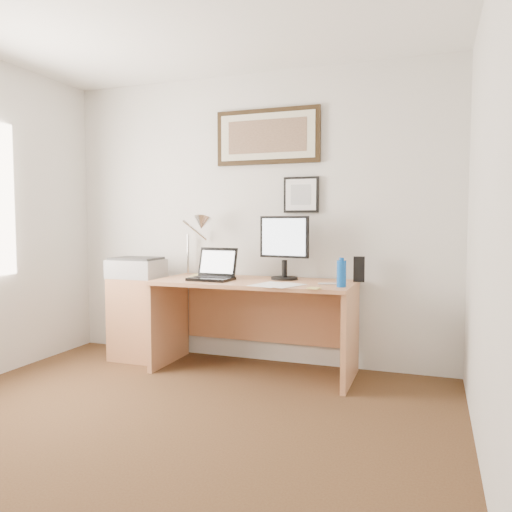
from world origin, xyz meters
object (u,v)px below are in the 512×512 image
at_px(lcd_monitor, 284,244).
at_px(desk, 257,308).
at_px(printer, 137,268).
at_px(laptop, 214,273).
at_px(side_cabinet, 143,318).
at_px(water_bottle, 341,274).
at_px(book, 191,277).

bearing_deg(lcd_monitor, desk, -161.78).
height_order(lcd_monitor, printer, lcd_monitor).
relative_size(laptop, lcd_monitor, 0.68).
height_order(side_cabinet, water_bottle, water_bottle).
height_order(book, laptop, laptop).
bearing_deg(laptop, printer, 175.07).
relative_size(water_bottle, book, 0.65).
relative_size(water_bottle, printer, 0.44).
bearing_deg(laptop, water_bottle, -5.46).
height_order(water_bottle, lcd_monitor, lcd_monitor).
bearing_deg(side_cabinet, lcd_monitor, 4.65).
bearing_deg(lcd_monitor, laptop, -159.42).
xyz_separation_m(book, printer, (-0.55, 0.02, 0.06)).
height_order(side_cabinet, lcd_monitor, lcd_monitor).
relative_size(side_cabinet, desk, 0.46).
height_order(laptop, lcd_monitor, lcd_monitor).
relative_size(desk, laptop, 4.54).
distance_m(water_bottle, desk, 0.84).
distance_m(book, printer, 0.55).
height_order(side_cabinet, printer, printer).
xyz_separation_m(laptop, printer, (-0.78, 0.07, 0.01)).
bearing_deg(book, desk, 9.24).
bearing_deg(book, lcd_monitor, 11.74).
xyz_separation_m(side_cabinet, water_bottle, (1.80, -0.20, 0.48)).
bearing_deg(lcd_monitor, printer, -174.09).
distance_m(water_bottle, printer, 1.85).
bearing_deg(laptop, lcd_monitor, 20.58).
bearing_deg(desk, laptop, -157.97).
bearing_deg(desk, printer, -176.50).
height_order(water_bottle, printer, water_bottle).
height_order(water_bottle, desk, water_bottle).
distance_m(book, laptop, 0.24).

